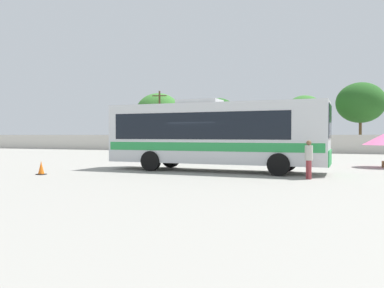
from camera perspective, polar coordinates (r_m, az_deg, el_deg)
ground_plane at (r=30.14m, az=7.55°, el=-2.25°), size 300.00×300.00×0.00m
perimeter_wall at (r=43.33m, az=11.72°, el=0.06°), size 80.00×0.30×1.90m
coach_bus_silver_green at (r=20.36m, az=2.99°, el=1.61°), size 11.27×2.86×3.70m
attendant_by_bus_door at (r=17.28m, az=16.54°, el=-1.84°), size 0.46×0.46×1.64m
parked_car_leftmost_black at (r=43.97m, az=-7.69°, el=-0.10°), size 4.20×2.06×1.52m
parked_car_second_maroon at (r=41.94m, az=0.61°, el=-0.17°), size 4.10×2.00×1.49m
utility_pole_far at (r=49.83m, az=-4.72°, el=3.62°), size 1.76×0.61×7.42m
roadside_tree_left at (r=53.02m, az=-4.89°, el=4.57°), size 6.00×6.00×7.45m
roadside_tree_midleft at (r=47.32m, az=3.79°, el=4.24°), size 4.66×4.66×6.29m
roadside_tree_midright at (r=46.27m, az=15.96°, el=4.51°), size 4.29×4.29×6.33m
roadside_tree_right at (r=49.14m, az=23.20°, el=5.51°), size 5.43×5.43×7.88m
traffic_cone_on_apron at (r=19.79m, az=-20.98°, el=-3.28°), size 0.36×0.36×0.64m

